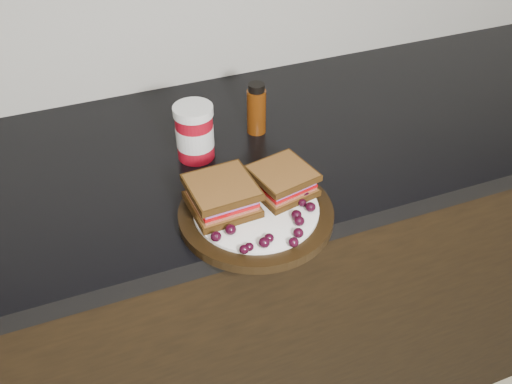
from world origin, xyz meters
The scene contains 30 objects.
base_cabinets centered at (0.00, 1.70, 0.43)m, with size 3.96×0.58×0.86m, color black.
countertop centered at (0.00, 1.70, 0.88)m, with size 3.98×0.60×0.04m, color black.
plate centered at (0.23, 1.47, 0.91)m, with size 0.28×0.28×0.02m, color black.
sandwich_left centered at (0.17, 1.49, 0.95)m, with size 0.11×0.11×0.05m, color brown, non-canonical shape.
sandwich_right centered at (0.29, 1.49, 0.95)m, with size 0.10×0.10×0.05m, color brown, non-canonical shape.
grape_0 centered at (0.14, 1.41, 0.93)m, with size 0.02×0.02×0.02m, color black.
grape_1 centered at (0.16, 1.42, 0.93)m, with size 0.02×0.02×0.02m, color black.
grape_2 centered at (0.17, 1.37, 0.93)m, with size 0.02×0.02×0.02m, color black.
grape_3 centered at (0.18, 1.37, 0.93)m, with size 0.02×0.02×0.01m, color black.
grape_4 centered at (0.20, 1.37, 0.93)m, with size 0.02×0.02×0.02m, color black.
grape_5 centered at (0.22, 1.38, 0.93)m, with size 0.02×0.02×0.02m, color black.
grape_6 centered at (0.25, 1.36, 0.93)m, with size 0.02×0.02×0.02m, color black.
grape_7 centered at (0.27, 1.37, 0.93)m, with size 0.02×0.02×0.02m, color black.
grape_8 centered at (0.28, 1.40, 0.93)m, with size 0.02×0.02×0.02m, color black.
grape_9 centered at (0.28, 1.41, 0.93)m, with size 0.02×0.02×0.02m, color black.
grape_10 centered at (0.31, 1.42, 0.93)m, with size 0.02×0.02×0.02m, color black.
grape_11 centered at (0.31, 1.44, 0.93)m, with size 0.02×0.02×0.01m, color black.
grape_12 centered at (0.32, 1.46, 0.93)m, with size 0.02×0.02×0.02m, color black.
grape_13 centered at (0.32, 1.51, 0.93)m, with size 0.02×0.02×0.02m, color black.
grape_14 centered at (0.30, 1.52, 0.93)m, with size 0.02×0.02×0.02m, color black.
grape_15 centered at (0.19, 1.51, 0.93)m, with size 0.02×0.02×0.02m, color black.
grape_16 centered at (0.15, 1.50, 0.93)m, with size 0.02×0.02×0.01m, color black.
grape_17 centered at (0.16, 1.48, 0.93)m, with size 0.02×0.02×0.02m, color black.
grape_18 centered at (0.14, 1.46, 0.93)m, with size 0.02×0.02×0.02m, color black.
grape_19 centered at (0.15, 1.45, 0.93)m, with size 0.02×0.02×0.02m, color black.
grape_20 centered at (0.18, 1.49, 0.93)m, with size 0.02×0.02×0.02m, color black.
grape_21 centered at (0.18, 1.47, 0.93)m, with size 0.02×0.02×0.02m, color black.
grape_22 centered at (0.17, 1.46, 0.93)m, with size 0.02×0.02×0.01m, color black.
condiment_jar centered at (0.18, 1.69, 0.96)m, with size 0.08×0.08×0.12m, color maroon.
oil_bottle centered at (0.33, 1.73, 0.96)m, with size 0.04×0.04×0.12m, color #4E2307.
Camera 1 is at (-0.05, 0.75, 1.59)m, focal length 40.00 mm.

